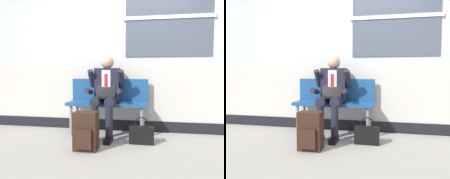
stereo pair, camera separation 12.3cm
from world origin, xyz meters
The scene contains 6 objects.
ground_plane centered at (0.00, 0.00, 0.00)m, with size 18.00×18.00×0.00m, color #9E9991.
station_wall centered at (0.01, 0.77, 1.54)m, with size 5.07×0.17×3.10m.
bench_with_person centered at (-0.23, 0.49, 0.56)m, with size 1.30×0.42×0.90m.
person_seated centered at (-0.23, 0.30, 0.69)m, with size 0.57×0.70×1.28m.
backpack centered at (-0.34, -0.41, 0.25)m, with size 0.30×0.25×0.50m.
handbag centered at (0.35, 0.00, 0.13)m, with size 0.35×0.12×0.39m.
Camera 2 is at (0.69, -3.32, 1.02)m, focal length 38.35 mm.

